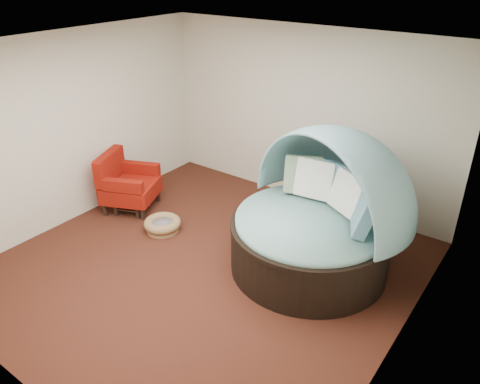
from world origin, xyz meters
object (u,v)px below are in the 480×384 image
Objects in this scene: pet_basket at (162,224)px; side_table at (131,195)px; red_armchair at (127,183)px; canopy_daybed at (320,207)px.

side_table reaches higher than pet_basket.
red_armchair is 0.21m from side_table.
pet_basket is 1.03m from red_armchair.
red_armchair reaches higher than pet_basket.
canopy_daybed is 3.25m from red_armchair.
side_table is (-0.81, 0.14, 0.19)m from pet_basket.
pet_basket is 0.68× the size of red_armchair.
pet_basket is at bearing -145.39° from canopy_daybed.
side_table is (0.14, -0.06, -0.14)m from red_armchair.
red_armchair is 1.73× the size of side_table.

